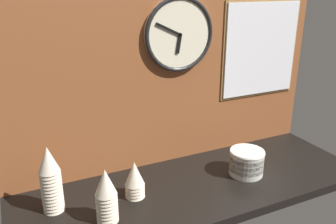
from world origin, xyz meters
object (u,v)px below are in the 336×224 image
Objects in this scene: cup_stack_far_left at (51,179)px; cup_stack_left at (106,196)px; bowl_stack_right at (247,161)px; menu_board at (261,49)px; cup_stack_center_left at (135,179)px; wall_clock at (179,35)px.

cup_stack_far_left is 23.66cm from cup_stack_left.
bowl_stack_right is (69.24, 6.25, -4.54)cm from cup_stack_left.
menu_board reaches higher than bowl_stack_right.
cup_stack_center_left is at bearing -164.10° from menu_board.
cup_stack_left is at bearing -144.33° from cup_stack_center_left.
wall_clock is at bearing 14.82° from cup_stack_far_left.
cup_stack_left is 0.64× the size of wall_clock.
cup_stack_left is 69.67cm from bowl_stack_right.
cup_stack_left is at bearing -41.93° from cup_stack_far_left.
menu_board is at bearing 46.95° from bowl_stack_right.
wall_clock reaches higher than cup_stack_center_left.
bowl_stack_right is 0.33× the size of menu_board.
cup_stack_far_left is 1.26× the size of cup_stack_left.
cup_stack_center_left is at bearing 175.13° from bowl_stack_right.
bowl_stack_right is at bearing -6.21° from cup_stack_far_left.
wall_clock reaches higher than menu_board.
wall_clock is at bearing 35.01° from cup_stack_left.
wall_clock is (46.60, 32.64, 52.30)cm from cup_stack_left.
cup_stack_left is at bearing -160.51° from menu_board.
cup_stack_far_left is at bearing -170.97° from menu_board.
cup_stack_far_left is at bearing -165.18° from wall_clock.
cup_stack_far_left is (-32.60, 4.83, 5.78)cm from cup_stack_center_left.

